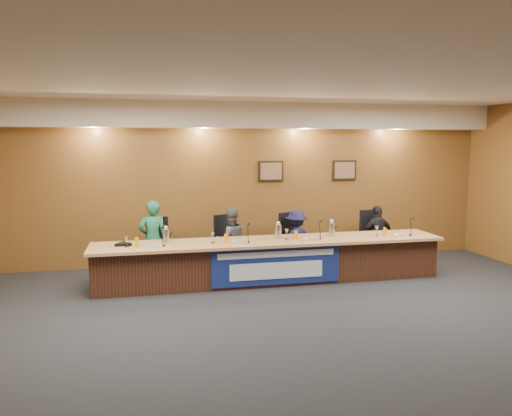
# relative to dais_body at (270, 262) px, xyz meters

# --- Properties ---
(floor) EXTENTS (10.00, 10.00, 0.00)m
(floor) POSITION_rel_dais_body_xyz_m (0.00, -2.40, -0.35)
(floor) COLOR black
(floor) RESTS_ON ground
(ceiling) EXTENTS (10.00, 8.00, 0.04)m
(ceiling) POSITION_rel_dais_body_xyz_m (0.00, -2.40, 2.85)
(ceiling) COLOR silver
(ceiling) RESTS_ON wall_back
(wall_back) EXTENTS (10.00, 0.04, 3.20)m
(wall_back) POSITION_rel_dais_body_xyz_m (0.00, 1.60, 1.25)
(wall_back) COLOR brown
(wall_back) RESTS_ON floor
(soffit) EXTENTS (10.00, 0.50, 0.50)m
(soffit) POSITION_rel_dais_body_xyz_m (0.00, 1.35, 2.60)
(soffit) COLOR beige
(soffit) RESTS_ON wall_back
(dais_body) EXTENTS (6.00, 0.80, 0.70)m
(dais_body) POSITION_rel_dais_body_xyz_m (0.00, 0.00, 0.00)
(dais_body) COLOR #3D1F13
(dais_body) RESTS_ON floor
(dais_top) EXTENTS (6.10, 0.95, 0.05)m
(dais_top) POSITION_rel_dais_body_xyz_m (0.00, -0.05, 0.38)
(dais_top) COLOR tan
(dais_top) RESTS_ON dais_body
(banner) EXTENTS (2.20, 0.02, 0.65)m
(banner) POSITION_rel_dais_body_xyz_m (0.00, -0.41, 0.03)
(banner) COLOR navy
(banner) RESTS_ON dais_body
(banner_text_upper) EXTENTS (2.00, 0.01, 0.10)m
(banner_text_upper) POSITION_rel_dais_body_xyz_m (0.00, -0.43, 0.23)
(banner_text_upper) COLOR silver
(banner_text_upper) RESTS_ON banner
(banner_text_lower) EXTENTS (1.60, 0.01, 0.28)m
(banner_text_lower) POSITION_rel_dais_body_xyz_m (0.00, -0.43, -0.05)
(banner_text_lower) COLOR silver
(banner_text_lower) RESTS_ON banner
(wall_photo_left) EXTENTS (0.52, 0.04, 0.42)m
(wall_photo_left) POSITION_rel_dais_body_xyz_m (0.40, 1.57, 1.50)
(wall_photo_left) COLOR black
(wall_photo_left) RESTS_ON wall_back
(wall_photo_right) EXTENTS (0.52, 0.04, 0.42)m
(wall_photo_right) POSITION_rel_dais_body_xyz_m (2.00, 1.57, 1.50)
(wall_photo_right) COLOR black
(wall_photo_right) RESTS_ON wall_back
(panelist_a) EXTENTS (0.54, 0.38, 1.41)m
(panelist_a) POSITION_rel_dais_body_xyz_m (-2.00, 0.68, 0.35)
(panelist_a) COLOR #1B6343
(panelist_a) RESTS_ON floor
(panelist_b) EXTENTS (0.64, 0.52, 1.23)m
(panelist_b) POSITION_rel_dais_body_xyz_m (-0.59, 0.68, 0.27)
(panelist_b) COLOR #4E4E53
(panelist_b) RESTS_ON floor
(panelist_c) EXTENTS (0.82, 0.58, 1.15)m
(panelist_c) POSITION_rel_dais_body_xyz_m (0.68, 0.68, 0.23)
(panelist_c) COLOR #131336
(panelist_c) RESTS_ON floor
(panelist_d) EXTENTS (0.73, 0.37, 1.20)m
(panelist_d) POSITION_rel_dais_body_xyz_m (2.36, 0.68, 0.25)
(panelist_d) COLOR black
(panelist_d) RESTS_ON floor
(office_chair_a) EXTENTS (0.62, 0.62, 0.08)m
(office_chair_a) POSITION_rel_dais_body_xyz_m (-2.00, 0.78, 0.13)
(office_chair_a) COLOR black
(office_chair_a) RESTS_ON floor
(office_chair_b) EXTENTS (0.62, 0.62, 0.08)m
(office_chair_b) POSITION_rel_dais_body_xyz_m (-0.59, 0.78, 0.13)
(office_chair_b) COLOR black
(office_chair_b) RESTS_ON floor
(office_chair_c) EXTENTS (0.62, 0.62, 0.08)m
(office_chair_c) POSITION_rel_dais_body_xyz_m (0.68, 0.78, 0.13)
(office_chair_c) COLOR black
(office_chair_c) RESTS_ON floor
(office_chair_d) EXTENTS (0.58, 0.58, 0.08)m
(office_chair_d) POSITION_rel_dais_body_xyz_m (2.36, 0.78, 0.13)
(office_chair_d) COLOR black
(office_chair_d) RESTS_ON floor
(nameplate_a) EXTENTS (0.24, 0.08, 0.10)m
(nameplate_a) POSITION_rel_dais_body_xyz_m (-1.98, -0.30, 0.45)
(nameplate_a) COLOR white
(nameplate_a) RESTS_ON dais_top
(microphone_a) EXTENTS (0.07, 0.07, 0.02)m
(microphone_a) POSITION_rel_dais_body_xyz_m (-1.86, -0.19, 0.41)
(microphone_a) COLOR black
(microphone_a) RESTS_ON dais_top
(juice_glass_a) EXTENTS (0.06, 0.06, 0.15)m
(juice_glass_a) POSITION_rel_dais_body_xyz_m (-2.27, -0.12, 0.47)
(juice_glass_a) COLOR orange
(juice_glass_a) RESTS_ON dais_top
(water_glass_a) EXTENTS (0.08, 0.08, 0.18)m
(water_glass_a) POSITION_rel_dais_body_xyz_m (-2.43, -0.13, 0.49)
(water_glass_a) COLOR silver
(water_glass_a) RESTS_ON dais_top
(nameplate_b) EXTENTS (0.24, 0.08, 0.10)m
(nameplate_b) POSITION_rel_dais_body_xyz_m (-0.58, -0.29, 0.45)
(nameplate_b) COLOR white
(nameplate_b) RESTS_ON dais_top
(microphone_b) EXTENTS (0.07, 0.07, 0.02)m
(microphone_b) POSITION_rel_dais_body_xyz_m (-0.45, -0.17, 0.41)
(microphone_b) COLOR black
(microphone_b) RESTS_ON dais_top
(juice_glass_b) EXTENTS (0.06, 0.06, 0.15)m
(juice_glass_b) POSITION_rel_dais_body_xyz_m (-0.81, -0.11, 0.47)
(juice_glass_b) COLOR orange
(juice_glass_b) RESTS_ON dais_top
(water_glass_b) EXTENTS (0.08, 0.08, 0.18)m
(water_glass_b) POSITION_rel_dais_body_xyz_m (-1.03, -0.09, 0.49)
(water_glass_b) COLOR silver
(water_glass_b) RESTS_ON dais_top
(nameplate_c) EXTENTS (0.24, 0.08, 0.10)m
(nameplate_c) POSITION_rel_dais_body_xyz_m (0.66, -0.31, 0.45)
(nameplate_c) COLOR white
(nameplate_c) RESTS_ON dais_top
(microphone_c) EXTENTS (0.07, 0.07, 0.02)m
(microphone_c) POSITION_rel_dais_body_xyz_m (0.84, -0.14, 0.41)
(microphone_c) COLOR black
(microphone_c) RESTS_ON dais_top
(juice_glass_c) EXTENTS (0.06, 0.06, 0.15)m
(juice_glass_c) POSITION_rel_dais_body_xyz_m (0.43, -0.09, 0.47)
(juice_glass_c) COLOR orange
(juice_glass_c) RESTS_ON dais_top
(water_glass_c) EXTENTS (0.08, 0.08, 0.18)m
(water_glass_c) POSITION_rel_dais_body_xyz_m (0.27, -0.07, 0.49)
(water_glass_c) COLOR silver
(water_glass_c) RESTS_ON dais_top
(nameplate_d) EXTENTS (0.24, 0.08, 0.10)m
(nameplate_d) POSITION_rel_dais_body_xyz_m (2.37, -0.30, 0.45)
(nameplate_d) COLOR white
(nameplate_d) RESTS_ON dais_top
(microphone_d) EXTENTS (0.07, 0.07, 0.02)m
(microphone_d) POSITION_rel_dais_body_xyz_m (2.57, -0.17, 0.41)
(microphone_d) COLOR black
(microphone_d) RESTS_ON dais_top
(juice_glass_d) EXTENTS (0.06, 0.06, 0.15)m
(juice_glass_d) POSITION_rel_dais_body_xyz_m (2.10, -0.13, 0.47)
(juice_glass_d) COLOR orange
(juice_glass_d) RESTS_ON dais_top
(water_glass_d) EXTENTS (0.08, 0.08, 0.18)m
(water_glass_d) POSITION_rel_dais_body_xyz_m (1.96, -0.09, 0.49)
(water_glass_d) COLOR silver
(water_glass_d) RESTS_ON dais_top
(carafe_left) EXTENTS (0.11, 0.11, 0.25)m
(carafe_left) POSITION_rel_dais_body_xyz_m (-1.80, -0.01, 0.53)
(carafe_left) COLOR silver
(carafe_left) RESTS_ON dais_top
(carafe_mid) EXTENTS (0.12, 0.12, 0.25)m
(carafe_mid) POSITION_rel_dais_body_xyz_m (0.14, 0.02, 0.53)
(carafe_mid) COLOR silver
(carafe_mid) RESTS_ON dais_top
(carafe_right) EXTENTS (0.11, 0.11, 0.25)m
(carafe_right) POSITION_rel_dais_body_xyz_m (1.15, 0.06, 0.52)
(carafe_right) COLOR silver
(carafe_right) RESTS_ON dais_top
(speakerphone) EXTENTS (0.32, 0.32, 0.05)m
(speakerphone) POSITION_rel_dais_body_xyz_m (-2.49, 0.02, 0.43)
(speakerphone) COLOR black
(speakerphone) RESTS_ON dais_top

